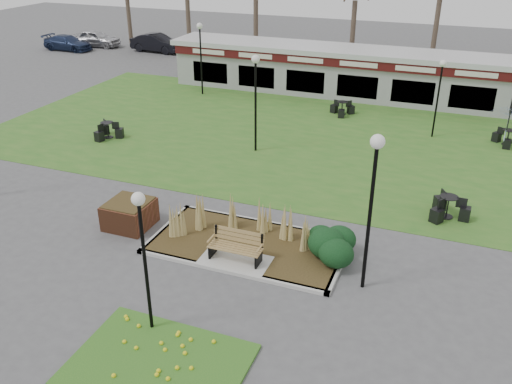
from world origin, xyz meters
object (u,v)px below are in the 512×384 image
(lamp_post_mid_right, at_px, (256,82))
(lamp_post_near_right, at_px, (374,180))
(lamp_post_near_left, at_px, (142,233))
(car_black, at_px, (157,43))
(lamp_post_far_left, at_px, (200,43))
(car_blue, at_px, (68,43))
(food_pavilion, at_px, (363,73))
(bistro_set_d, at_px, (507,140))
(car_silver, at_px, (96,38))
(bistro_set_c, at_px, (447,210))
(bistro_set_b, at_px, (342,110))
(patio_umbrella, at_px, (508,125))
(park_bench, at_px, (236,246))
(brick_planter, at_px, (130,214))
(bistro_set_a, at_px, (108,132))
(lamp_post_far_right, at_px, (440,82))

(lamp_post_mid_right, bearing_deg, lamp_post_near_right, -52.43)
(lamp_post_near_left, xyz_separation_m, car_black, (-17.75, 30.50, -2.19))
(lamp_post_near_right, bearing_deg, lamp_post_near_left, -141.21)
(lamp_post_near_right, bearing_deg, lamp_post_mid_right, 127.57)
(lamp_post_far_left, distance_m, car_blue, 18.55)
(lamp_post_near_left, xyz_separation_m, lamp_post_far_left, (-8.59, 20.43, 0.24))
(food_pavilion, distance_m, lamp_post_mid_right, 11.25)
(lamp_post_near_right, bearing_deg, food_pavilion, 101.47)
(bistro_set_d, distance_m, car_silver, 35.26)
(lamp_post_near_right, xyz_separation_m, bistro_set_d, (4.25, 13.94, -3.20))
(lamp_post_near_right, xyz_separation_m, lamp_post_mid_right, (-6.82, 8.86, -0.19))
(bistro_set_c, height_order, car_black, car_black)
(lamp_post_near_left, relative_size, car_silver, 0.95)
(car_silver, bearing_deg, bistro_set_d, -116.00)
(lamp_post_mid_right, height_order, bistro_set_b, lamp_post_mid_right)
(bistro_set_b, height_order, car_silver, car_silver)
(lamp_post_near_left, relative_size, patio_umbrella, 1.74)
(bistro_set_d, relative_size, car_black, 0.31)
(park_bench, xyz_separation_m, brick_planter, (-4.40, 0.75, -0.11))
(lamp_post_mid_right, bearing_deg, car_black, 131.53)
(patio_umbrella, bearing_deg, car_black, 152.22)
(park_bench, xyz_separation_m, lamp_post_near_left, (-0.83, -3.75, 2.34))
(bistro_set_c, bearing_deg, car_silver, 145.17)
(bistro_set_b, height_order, bistro_set_d, bistro_set_d)
(brick_planter, height_order, lamp_post_near_right, lamp_post_near_right)
(lamp_post_near_left, relative_size, bistro_set_c, 2.57)
(car_blue, bearing_deg, lamp_post_far_left, -115.06)
(bistro_set_a, bearing_deg, car_black, 113.64)
(lamp_post_near_right, bearing_deg, lamp_post_far_left, 128.96)
(bistro_set_d, distance_m, patio_umbrella, 1.76)
(bistro_set_d, distance_m, car_blue, 35.81)
(lamp_post_mid_right, height_order, lamp_post_far_left, lamp_post_mid_right)
(park_bench, height_order, bistro_set_b, park_bench)
(brick_planter, xyz_separation_m, bistro_set_a, (-5.94, 7.17, -0.19))
(brick_planter, distance_m, food_pavilion, 19.49)
(lamp_post_near_left, bearing_deg, bistro_set_a, 129.18)
(bistro_set_a, height_order, car_silver, car_silver)
(car_black, height_order, car_blue, car_black)
(park_bench, distance_m, bistro_set_a, 13.03)
(park_bench, relative_size, lamp_post_mid_right, 0.38)
(food_pavilion, xyz_separation_m, car_silver, (-24.67, 7.04, -0.76))
(lamp_post_far_left, relative_size, patio_umbrella, 1.88)
(lamp_post_far_left, bearing_deg, car_silver, 146.55)
(lamp_post_far_left, height_order, bistro_set_b, lamp_post_far_left)
(car_blue, bearing_deg, bistro_set_a, -136.34)
(lamp_post_mid_right, xyz_separation_m, lamp_post_far_right, (7.61, 4.93, -0.46))
(car_silver, bearing_deg, lamp_post_far_left, -128.35)
(car_silver, relative_size, car_black, 0.94)
(food_pavilion, bearing_deg, car_black, 159.26)
(lamp_post_near_left, xyz_separation_m, lamp_post_mid_right, (-2.01, 12.73, 0.35))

